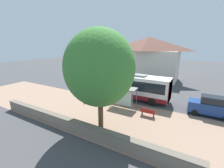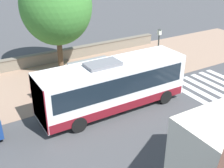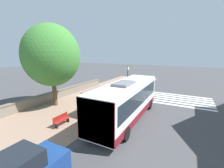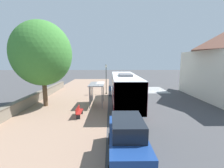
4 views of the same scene
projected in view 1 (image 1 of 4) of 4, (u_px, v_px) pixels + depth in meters
The scene contains 12 objects.
ground_plane at pixel (119, 101), 20.53m from camera, with size 120.00×120.00×0.00m, color #424244.
sidewalk_plaza at pixel (101, 114), 16.75m from camera, with size 9.00×44.00×0.02m.
crosswalk_stripes at pixel (97, 85), 28.16m from camera, with size 9.00×5.25×0.01m.
stone_wall at pixel (75, 126), 13.20m from camera, with size 0.60×20.00×1.09m.
background_building at pixel (148, 58), 32.19m from camera, with size 7.10×12.95×8.92m.
bus at pixel (133, 86), 21.02m from camera, with size 2.74×10.11×3.55m.
bus_shelter at pixel (123, 91), 18.29m from camera, with size 1.58×3.20×2.40m.
pedestrian at pixel (102, 91), 21.84m from camera, with size 0.34×0.22×1.59m.
bench at pixel (148, 112), 16.05m from camera, with size 0.40×1.56×0.88m.
street_lamp_near at pixel (92, 79), 21.62m from camera, with size 0.28×0.28×4.36m.
shade_tree at pixel (100, 68), 12.63m from camera, with size 6.02×6.02×8.92m.
parked_car_behind_bus at pixel (211, 106), 16.14m from camera, with size 1.85×4.33×2.18m.
Camera 1 is at (-17.18, -8.61, 7.64)m, focal length 24.00 mm.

